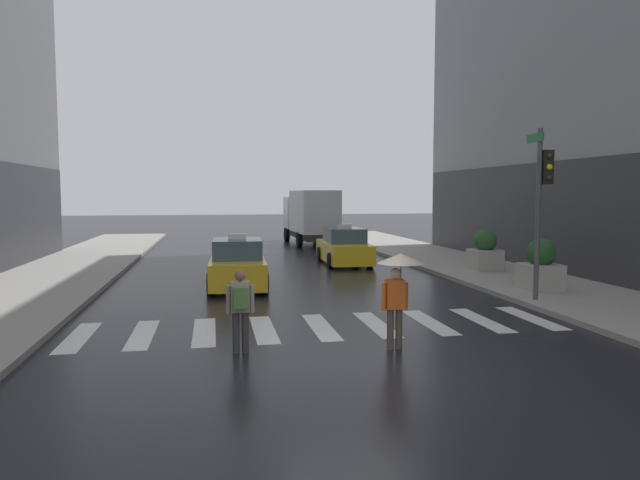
# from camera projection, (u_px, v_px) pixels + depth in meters

# --- Properties ---
(ground_plane) EXTENTS (160.00, 160.00, 0.00)m
(ground_plane) POSITION_uv_depth(u_px,v_px,m) (351.00, 363.00, 10.63)
(ground_plane) COLOR black
(crosswalk_markings) EXTENTS (11.30, 2.80, 0.01)m
(crosswalk_markings) POSITION_uv_depth(u_px,v_px,m) (321.00, 327.00, 13.57)
(crosswalk_markings) COLOR silver
(crosswalk_markings) RESTS_ON ground
(traffic_light_pole) EXTENTS (0.44, 0.84, 4.80)m
(traffic_light_pole) POSITION_uv_depth(u_px,v_px,m) (542.00, 189.00, 16.07)
(traffic_light_pole) COLOR #47474C
(traffic_light_pole) RESTS_ON curb_right
(taxi_lead) EXTENTS (2.05, 4.60, 1.80)m
(taxi_lead) POSITION_uv_depth(u_px,v_px,m) (237.00, 265.00, 19.46)
(taxi_lead) COLOR gold
(taxi_lead) RESTS_ON ground
(taxi_second) EXTENTS (2.00, 4.57, 1.80)m
(taxi_second) POSITION_uv_depth(u_px,v_px,m) (344.00, 248.00, 25.79)
(taxi_second) COLOR yellow
(taxi_second) RESTS_ON ground
(box_truck) EXTENTS (2.50, 7.61, 3.35)m
(box_truck) POSITION_uv_depth(u_px,v_px,m) (311.00, 215.00, 35.56)
(box_truck) COLOR #2D2D2D
(box_truck) RESTS_ON ground
(pedestrian_with_umbrella) EXTENTS (0.96, 0.96, 1.94)m
(pedestrian_with_umbrella) POSITION_uv_depth(u_px,v_px,m) (399.00, 274.00, 11.54)
(pedestrian_with_umbrella) COLOR #473D33
(pedestrian_with_umbrella) RESTS_ON ground
(pedestrian_with_backpack) EXTENTS (0.55, 0.43, 1.65)m
(pedestrian_with_backpack) POSITION_uv_depth(u_px,v_px,m) (240.00, 304.00, 11.24)
(pedestrian_with_backpack) COLOR #333338
(pedestrian_with_backpack) RESTS_ON ground
(planter_near_corner) EXTENTS (1.10, 1.10, 1.60)m
(planter_near_corner) POSITION_uv_depth(u_px,v_px,m) (541.00, 266.00, 17.97)
(planter_near_corner) COLOR #A8A399
(planter_near_corner) RESTS_ON curb_right
(planter_mid_block) EXTENTS (1.10, 1.10, 1.60)m
(planter_mid_block) POSITION_uv_depth(u_px,v_px,m) (485.00, 251.00, 22.72)
(planter_mid_block) COLOR #A8A399
(planter_mid_block) RESTS_ON curb_right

